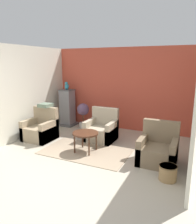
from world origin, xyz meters
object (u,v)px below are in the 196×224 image
(armchair_middle, at_px, (102,130))
(birdcage, at_px, (67,108))
(coffee_table, at_px, (85,134))
(armchair_right, at_px, (158,150))
(potted_plant, at_px, (83,112))
(parrot, at_px, (67,86))
(armchair_left, at_px, (41,130))
(wicker_basket, at_px, (168,172))

(armchair_middle, xyz_separation_m, birdcage, (-1.70, 0.88, 0.32))
(coffee_table, xyz_separation_m, armchair_right, (1.71, 0.15, -0.16))
(armchair_right, height_order, potted_plant, armchair_right)
(birdcage, distance_m, parrot, 0.77)
(armchair_left, relative_size, potted_plant, 1.08)
(wicker_basket, bearing_deg, parrot, 147.65)
(armchair_left, bearing_deg, parrot, 93.86)
(coffee_table, distance_m, birdcage, 2.50)
(armchair_left, bearing_deg, armchair_middle, 23.32)
(armchair_middle, bearing_deg, armchair_right, -25.15)
(birdcage, xyz_separation_m, parrot, (-0.00, 0.00, 0.77))
(armchair_left, bearing_deg, potted_plant, 70.07)
(armchair_right, relative_size, birdcage, 0.72)
(armchair_left, xyz_separation_m, birdcage, (-0.11, 1.57, 0.32))
(armchair_right, distance_m, birdcage, 3.81)
(armchair_right, distance_m, parrot, 3.96)
(coffee_table, xyz_separation_m, potted_plant, (-1.05, 1.77, 0.10))
(wicker_basket, bearing_deg, potted_plant, 143.19)
(coffee_table, bearing_deg, wicker_basket, -14.50)
(coffee_table, relative_size, armchair_middle, 0.71)
(coffee_table, distance_m, wicker_basket, 2.11)
(coffee_table, xyz_separation_m, armchair_left, (-1.59, 0.26, -0.16))
(armchair_left, distance_m, wicker_basket, 3.70)
(armchair_right, relative_size, parrot, 3.28)
(coffee_table, xyz_separation_m, birdcage, (-1.70, 1.83, 0.15))
(armchair_right, distance_m, wicker_basket, 0.75)
(armchair_right, distance_m, potted_plant, 3.21)
(armchair_middle, distance_m, parrot, 2.20)
(armchair_right, height_order, birdcage, birdcage)
(armchair_right, bearing_deg, coffee_table, -175.08)
(armchair_right, bearing_deg, parrot, 153.69)
(coffee_table, height_order, parrot, parrot)
(potted_plant, bearing_deg, wicker_basket, -36.81)
(wicker_basket, bearing_deg, armchair_left, 167.75)
(coffee_table, bearing_deg, armchair_left, 170.65)
(birdcage, height_order, wicker_basket, birdcage)
(armchair_middle, bearing_deg, wicker_basket, -36.10)
(birdcage, xyz_separation_m, potted_plant, (0.65, -0.06, -0.05))
(coffee_table, bearing_deg, armchair_middle, 89.95)
(wicker_basket, bearing_deg, birdcage, 147.67)
(armchair_left, distance_m, birdcage, 1.60)
(armchair_right, height_order, armchair_middle, same)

